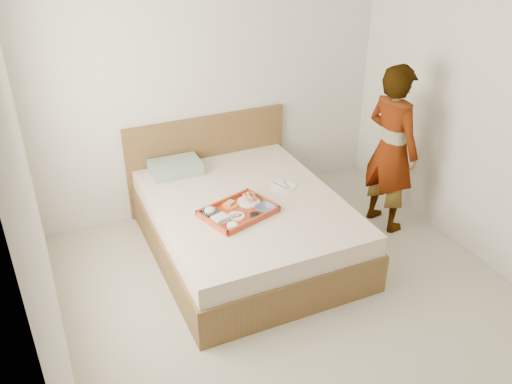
{
  "coord_description": "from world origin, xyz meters",
  "views": [
    {
      "loc": [
        -1.69,
        -2.73,
        2.9
      ],
      "look_at": [
        -0.05,
        0.9,
        0.65
      ],
      "focal_mm": 38.07,
      "sensor_mm": 36.0,
      "label": 1
    }
  ],
  "objects_px": {
    "dinner_plate": "(283,186)",
    "tray": "(238,211)",
    "person": "(391,149)",
    "bed": "(246,226)"
  },
  "relations": [
    {
      "from": "tray",
      "to": "bed",
      "type": "bearing_deg",
      "value": 33.08
    },
    {
      "from": "tray",
      "to": "dinner_plate",
      "type": "distance_m",
      "value": 0.62
    },
    {
      "from": "person",
      "to": "dinner_plate",
      "type": "bearing_deg",
      "value": 69.19
    },
    {
      "from": "dinner_plate",
      "to": "person",
      "type": "height_order",
      "value": "person"
    },
    {
      "from": "bed",
      "to": "person",
      "type": "distance_m",
      "value": 1.51
    },
    {
      "from": "bed",
      "to": "dinner_plate",
      "type": "xyz_separation_m",
      "value": [
        0.4,
        0.09,
        0.27
      ]
    },
    {
      "from": "tray",
      "to": "dinner_plate",
      "type": "bearing_deg",
      "value": 8.33
    },
    {
      "from": "dinner_plate",
      "to": "tray",
      "type": "bearing_deg",
      "value": -154.02
    },
    {
      "from": "bed",
      "to": "dinner_plate",
      "type": "height_order",
      "value": "dinner_plate"
    },
    {
      "from": "tray",
      "to": "person",
      "type": "relative_size",
      "value": 0.36
    }
  ]
}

